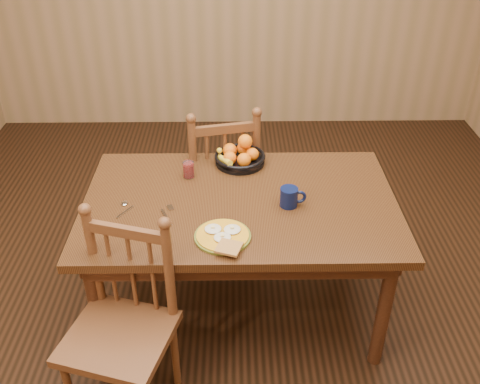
{
  "coord_description": "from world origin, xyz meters",
  "views": [
    {
      "loc": [
        -0.03,
        -2.27,
        2.27
      ],
      "look_at": [
        0.0,
        0.0,
        0.8
      ],
      "focal_mm": 40.0,
      "sensor_mm": 36.0,
      "label": 1
    }
  ],
  "objects_px": {
    "dining_table": "(240,214)",
    "chair_near": "(122,327)",
    "fruit_bowl": "(240,156)",
    "chair_far": "(221,180)",
    "breakfast_plate": "(223,236)",
    "coffee_mug": "(290,197)"
  },
  "relations": [
    {
      "from": "breakfast_plate",
      "to": "chair_far",
      "type": "bearing_deg",
      "value": 91.85
    },
    {
      "from": "dining_table",
      "to": "fruit_bowl",
      "type": "relative_size",
      "value": 5.52
    },
    {
      "from": "breakfast_plate",
      "to": "fruit_bowl",
      "type": "xyz_separation_m",
      "value": [
        0.09,
        0.7,
        0.03
      ]
    },
    {
      "from": "chair_near",
      "to": "coffee_mug",
      "type": "xyz_separation_m",
      "value": [
        0.78,
        0.55,
        0.32
      ]
    },
    {
      "from": "coffee_mug",
      "to": "fruit_bowl",
      "type": "height_order",
      "value": "fruit_bowl"
    },
    {
      "from": "breakfast_plate",
      "to": "chair_near",
      "type": "bearing_deg",
      "value": -147.63
    },
    {
      "from": "dining_table",
      "to": "chair_far",
      "type": "distance_m",
      "value": 0.65
    },
    {
      "from": "breakfast_plate",
      "to": "fruit_bowl",
      "type": "relative_size",
      "value": 1.04
    },
    {
      "from": "dining_table",
      "to": "chair_near",
      "type": "height_order",
      "value": "chair_near"
    },
    {
      "from": "fruit_bowl",
      "to": "coffee_mug",
      "type": "bearing_deg",
      "value": -60.57
    },
    {
      "from": "dining_table",
      "to": "chair_near",
      "type": "distance_m",
      "value": 0.82
    },
    {
      "from": "chair_near",
      "to": "coffee_mug",
      "type": "distance_m",
      "value": 1.01
    },
    {
      "from": "chair_far",
      "to": "coffee_mug",
      "type": "height_order",
      "value": "chair_far"
    },
    {
      "from": "dining_table",
      "to": "breakfast_plate",
      "type": "xyz_separation_m",
      "value": [
        -0.08,
        -0.31,
        0.1
      ]
    },
    {
      "from": "dining_table",
      "to": "chair_near",
      "type": "relative_size",
      "value": 1.63
    },
    {
      "from": "breakfast_plate",
      "to": "fruit_bowl",
      "type": "bearing_deg",
      "value": 82.88
    },
    {
      "from": "dining_table",
      "to": "fruit_bowl",
      "type": "height_order",
      "value": "fruit_bowl"
    },
    {
      "from": "dining_table",
      "to": "coffee_mug",
      "type": "height_order",
      "value": "coffee_mug"
    },
    {
      "from": "chair_far",
      "to": "coffee_mug",
      "type": "distance_m",
      "value": 0.81
    },
    {
      "from": "chair_far",
      "to": "chair_near",
      "type": "bearing_deg",
      "value": 59.03
    },
    {
      "from": "breakfast_plate",
      "to": "coffee_mug",
      "type": "bearing_deg",
      "value": 38.5
    },
    {
      "from": "dining_table",
      "to": "breakfast_plate",
      "type": "relative_size",
      "value": 5.31
    }
  ]
}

